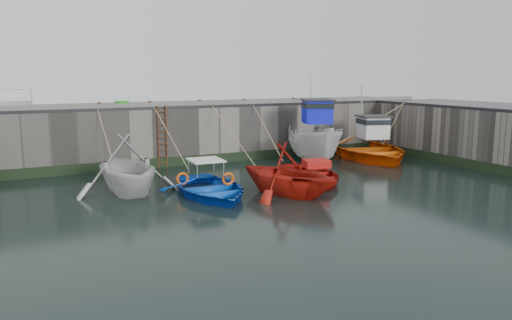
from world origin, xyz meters
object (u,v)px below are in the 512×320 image
boat_near_blue (210,195)px  bollard_a (99,105)px  boat_near_white (128,192)px  bollard_b (150,104)px  fish_crate (122,104)px  boat_far_orange (368,149)px  boat_far_white (314,143)px  boat_near_navy (310,180)px  ladder (162,137)px  boat_near_blacktrim (287,195)px  bollard_e (293,100)px  bollard_d (244,101)px  bollard_c (200,102)px

boat_near_blue → bollard_a: bollard_a is taller
boat_near_white → bollard_b: bearing=63.4°
fish_crate → bollard_b: size_ratio=2.06×
boat_near_blue → boat_far_orange: 12.31m
boat_far_white → bollard_b: (-8.39, 2.50, 2.22)m
boat_near_navy → fish_crate: bearing=149.7°
boat_near_navy → bollard_a: 10.88m
ladder → boat_near_navy: ladder is taller
ladder → boat_near_white: size_ratio=0.63×
boat_far_white → fish_crate: size_ratio=12.33×
boat_near_blacktrim → bollard_b: size_ratio=16.20×
fish_crate → bollard_e: 9.90m
bollard_d → bollard_c: bearing=180.0°
bollard_b → boat_far_white: bearing=-16.6°
bollard_b → bollard_e: bearing=0.0°
bollard_c → bollard_d: bearing=0.0°
bollard_a → bollard_e: same height
ladder → boat_near_navy: 8.13m
bollard_a → bollard_e: size_ratio=1.00×
boat_far_white → bollard_a: (-10.89, 2.50, 2.22)m
boat_near_blue → boat_far_orange: bearing=23.3°
boat_near_blacktrim → boat_near_navy: (2.30, 1.93, 0.00)m
bollard_c → boat_near_blue: bearing=-107.3°
boat_near_white → fish_crate: fish_crate is taller
fish_crate → bollard_d: bearing=-20.3°
boat_near_navy → bollard_c: (-2.91, 6.45, 3.30)m
boat_near_navy → bollard_a: size_ratio=17.92×
boat_far_white → bollard_d: 4.55m
boat_near_white → bollard_b: size_ratio=18.26×
boat_near_navy → bollard_d: bearing=105.3°
boat_far_white → bollard_c: size_ratio=25.33×
boat_near_blacktrim → bollard_d: bearing=53.7°
boat_near_blue → bollard_c: (2.19, 7.05, 3.30)m
boat_near_blacktrim → bollard_e: 10.39m
fish_crate → bollard_b: fish_crate is taller
fish_crate → boat_far_orange: bearing=-31.3°
boat_near_white → bollard_e: size_ratio=18.26×
fish_crate → bollard_e: fish_crate is taller
boat_near_navy → bollard_b: (-5.61, 6.45, 3.30)m
ladder → boat_near_white: bearing=-121.4°
ladder → bollard_a: (-3.00, 0.34, 1.71)m
fish_crate → boat_near_blacktrim: bearing=-80.6°
boat_far_orange → boat_near_blue: bearing=-142.9°
boat_near_blue → bollard_c: bollard_c is taller
ladder → boat_near_blacktrim: ladder is taller
boat_near_blacktrim → boat_far_orange: bearing=10.5°
fish_crate → bollard_e: bearing=-20.1°
boat_near_white → boat_far_orange: size_ratio=0.58×
ladder → bollard_d: (4.80, 0.34, 1.71)m
boat_far_white → bollard_a: 11.39m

